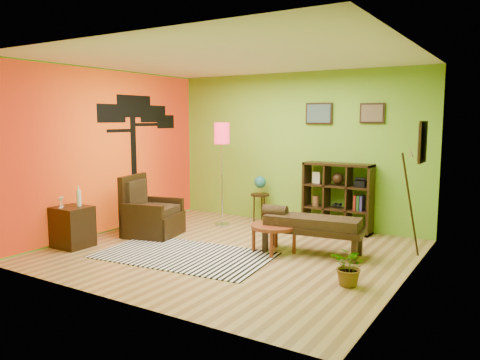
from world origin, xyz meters
The scene contains 11 objects.
ground centered at (0.00, 0.00, 0.00)m, with size 5.00×5.00×0.00m, color tan.
room_shell centered at (-0.09, 0.01, 1.80)m, with size 5.04×4.54×2.82m.
zebra_rug centered at (-0.45, -0.53, 0.01)m, with size 2.46×1.42×0.01m, color white.
coffee_table centered at (0.57, 0.29, 0.36)m, with size 0.67×0.67×0.43m.
armchair centered at (-1.71, 0.13, 0.31)m, with size 1.00×1.00×1.01m.
side_cabinet centered at (-2.20, -1.06, 0.32)m, with size 0.53×0.48×0.94m.
floor_lamp centered at (-1.05, 1.34, 1.53)m, with size 0.28×0.28×1.89m.
globe_table centered at (-0.62, 2.00, 0.67)m, with size 0.36×0.36×0.88m.
cube_shelf centered at (0.91, 2.03, 0.60)m, with size 1.20×0.35×1.20m.
bench centered at (1.04, 0.51, 0.43)m, with size 1.52×0.71×0.68m.
potted_plant centered at (1.99, -0.48, 0.19)m, with size 0.43×0.48×0.37m, color #26661E.
Camera 1 is at (3.68, -5.67, 1.95)m, focal length 35.00 mm.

